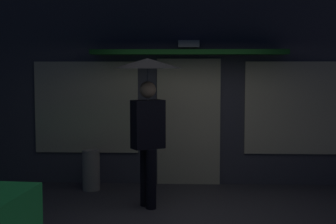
% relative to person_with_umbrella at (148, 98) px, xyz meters
% --- Properties ---
extents(ground_plane, '(18.00, 18.00, 0.00)m').
position_rel_person_with_umbrella_xyz_m(ground_plane, '(0.59, -0.66, -1.60)').
color(ground_plane, '#423F44').
extents(building_facade, '(9.84, 1.00, 4.21)m').
position_rel_person_with_umbrella_xyz_m(building_facade, '(0.59, 1.68, 0.48)').
color(building_facade, '#4C4C56').
rests_on(building_facade, ground).
extents(person_with_umbrella, '(1.01, 1.01, 2.18)m').
position_rel_person_with_umbrella_xyz_m(person_with_umbrella, '(0.00, 0.00, 0.00)').
color(person_with_umbrella, black).
rests_on(person_with_umbrella, ground).
extents(sidewalk_bollard, '(0.29, 0.29, 0.68)m').
position_rel_person_with_umbrella_xyz_m(sidewalk_bollard, '(-1.04, 1.00, -1.27)').
color(sidewalk_bollard, '#B2A899').
rests_on(sidewalk_bollard, ground).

